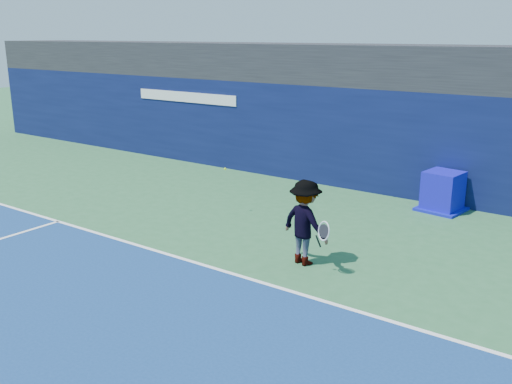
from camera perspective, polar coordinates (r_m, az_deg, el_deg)
ground at (r=9.65m, az=-16.13°, el=-13.06°), size 80.00×80.00×0.00m
baseline at (r=11.51m, az=-4.35°, el=-7.57°), size 24.00×0.10×0.01m
stadium_band at (r=17.96m, az=13.46°, el=12.22°), size 36.00×3.00×1.20m
back_wall_assembly at (r=17.28m, az=11.73°, el=5.18°), size 36.00×1.03×3.00m
equipment_cart at (r=15.77m, az=18.16°, el=-0.08°), size 1.23×1.23×1.05m
tennis_player at (r=11.46m, az=4.94°, el=-3.05°), size 1.37×0.88×1.75m
tennis_ball at (r=14.57m, az=-3.11°, el=2.32°), size 0.06×0.06×0.06m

